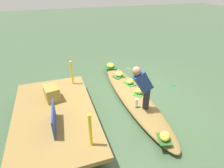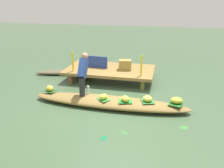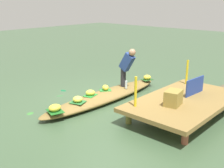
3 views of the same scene
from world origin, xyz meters
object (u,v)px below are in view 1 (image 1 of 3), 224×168
banana_bunch_2 (110,65)px  vendor_boat (132,95)px  vendor_person (143,85)px  water_bottle (136,103)px  market_banner (54,118)px  produce_crate (52,93)px  banana_bunch_4 (130,81)px  banana_bunch_0 (165,136)px  banana_bunch_1 (119,74)px  banana_bunch_3 (139,91)px

banana_bunch_2 → vendor_boat: bearing=-177.2°
vendor_person → water_bottle: vendor_person is taller
vendor_boat → market_banner: bearing=114.9°
banana_bunch_2 → vendor_person: bearing=179.1°
produce_crate → vendor_boat: bearing=-91.1°
produce_crate → banana_bunch_4: bearing=-79.4°
banana_bunch_4 → market_banner: bearing=122.8°
banana_bunch_0 → vendor_person: vendor_person is taller
vendor_boat → banana_bunch_1: (1.06, 0.03, 0.20)m
banana_bunch_3 → vendor_person: size_ratio=0.20×
banana_bunch_2 → banana_bunch_3: (-1.95, -0.21, -0.00)m
banana_bunch_2 → produce_crate: (-1.77, 2.11, 0.28)m
banana_bunch_4 → market_banner: size_ratio=0.32×
banana_bunch_2 → vendor_person: 2.67m
banana_bunch_2 → produce_crate: 2.77m
banana_bunch_1 → banana_bunch_3: size_ratio=1.08×
banana_bunch_4 → banana_bunch_3: bearing=-179.5°
banana_bunch_3 → market_banner: (-0.88, 2.32, 0.32)m
banana_bunch_1 → banana_bunch_2: size_ratio=0.82×
vendor_person → vendor_boat: bearing=-9.2°
vendor_person → market_banner: size_ratio=1.47×
banana_bunch_1 → banana_bunch_4: banana_bunch_1 is taller
banana_bunch_4 → vendor_person: size_ratio=0.22×
produce_crate → vendor_person: bearing=-112.0°
banana_bunch_0 → vendor_person: bearing=0.2°
banana_bunch_4 → vendor_person: 1.42m
water_bottle → produce_crate: produce_crate is taller
banana_bunch_1 → banana_bunch_3: bearing=-172.9°
vendor_person → market_banner: vendor_person is taller
banana_bunch_3 → water_bottle: 0.64m
banana_bunch_0 → banana_bunch_3: (1.74, -0.24, -0.00)m
banana_bunch_2 → banana_bunch_4: size_ratio=1.21×
banana_bunch_2 → vendor_person: vendor_person is taller
banana_bunch_1 → banana_bunch_2: bearing=4.3°
banana_bunch_1 → produce_crate: (-1.02, 2.17, 0.29)m
vendor_person → market_banner: 2.10m
banana_bunch_0 → produce_crate: (1.91, 2.07, 0.28)m
banana_bunch_0 → vendor_person: 1.23m
banana_bunch_1 → water_bottle: (-1.74, 0.17, 0.03)m
vendor_boat → banana_bunch_0: bearing=176.4°
banana_bunch_2 → produce_crate: size_ratio=0.70×
vendor_boat → banana_bunch_3: bearing=-138.0°
banana_bunch_4 → produce_crate: size_ratio=0.58×
banana_bunch_4 → banana_bunch_0: bearing=174.2°
banana_bunch_0 → market_banner: 2.27m
banana_bunch_4 → produce_crate: produce_crate is taller
banana_bunch_1 → produce_crate: produce_crate is taller
banana_bunch_4 → market_banner: market_banner is taller
banana_bunch_0 → vendor_person: size_ratio=0.21×
banana_bunch_2 → water_bottle: 2.50m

